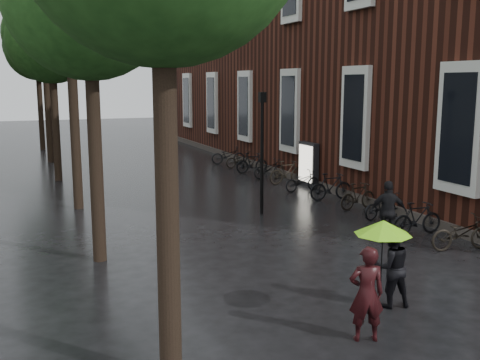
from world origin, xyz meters
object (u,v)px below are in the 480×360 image
person_burgundy (366,294)px  parked_bicycles (302,179)px  person_black (391,267)px  pedestrian_walking (388,212)px  ad_lightbox (308,164)px  lamp_post (262,141)px

person_burgundy → parked_bicycles: bearing=-95.2°
person_burgundy → parked_bicycles: 13.02m
person_burgundy → person_black: (1.28, 1.03, -0.03)m
pedestrian_walking → parked_bicycles: 7.44m
pedestrian_walking → parked_bicycles: pedestrian_walking is taller
pedestrian_walking → ad_lightbox: bearing=-77.6°
parked_bicycles → lamp_post: (-3.15, -3.01, 1.93)m
pedestrian_walking → lamp_post: lamp_post is taller
person_black → ad_lightbox: ad_lightbox is taller
person_burgundy → ad_lightbox: 13.94m
parked_bicycles → person_black: bearing=-110.4°
person_black → lamp_post: size_ratio=0.40×
person_black → parked_bicycles: person_black is taller
parked_bicycles → lamp_post: bearing=-136.3°
person_burgundy → lamp_post: size_ratio=0.41×
person_black → lamp_post: (0.89, 7.84, 1.60)m
parked_bicycles → person_burgundy: bearing=-114.1°
person_burgundy → parked_bicycles: size_ratio=0.09×
pedestrian_walking → lamp_post: bearing=-41.0°
person_burgundy → person_black: size_ratio=1.03×
parked_bicycles → ad_lightbox: ad_lightbox is taller
ad_lightbox → person_black: bearing=-113.1°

